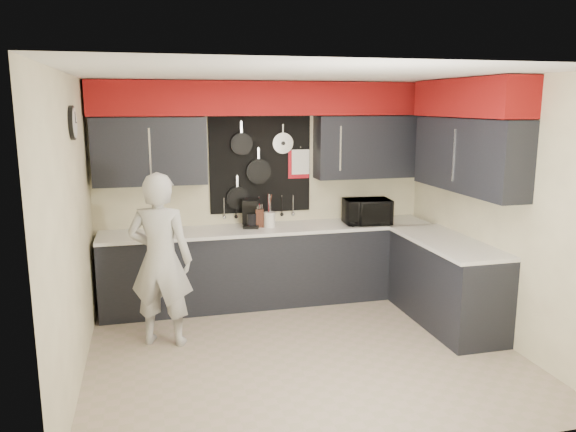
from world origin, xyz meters
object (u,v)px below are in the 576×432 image
object	(u,v)px
utensil_crock	(269,220)
person	(161,260)
coffee_maker	(251,213)
knife_block	(260,218)
microwave	(367,211)

from	to	relation	value
utensil_crock	person	xyz separation A→B (m)	(-1.28, -0.92, -0.15)
utensil_crock	coffee_maker	size ratio (longest dim) A/B	0.54
coffee_maker	utensil_crock	bearing A→B (deg)	1.69
coffee_maker	person	bearing A→B (deg)	-121.30
knife_block	utensil_crock	distance (m)	0.12
utensil_crock	coffee_maker	bearing A→B (deg)	165.23
utensil_crock	person	bearing A→B (deg)	-144.42
microwave	knife_block	distance (m)	1.30
microwave	knife_block	size ratio (longest dim) A/B	2.60
utensil_crock	coffee_maker	world-z (taller)	coffee_maker
coffee_maker	knife_block	bearing A→B (deg)	2.08
utensil_crock	coffee_maker	distance (m)	0.23
microwave	utensil_crock	distance (m)	1.18
knife_block	person	xyz separation A→B (m)	(-1.17, -0.95, -0.17)
utensil_crock	person	size ratio (longest dim) A/B	0.10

